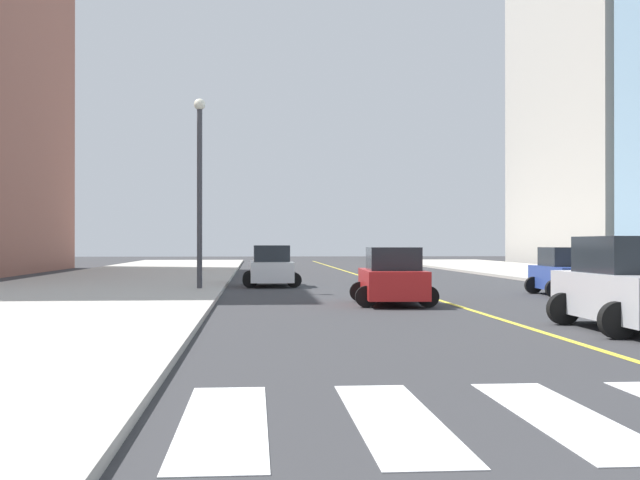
{
  "coord_description": "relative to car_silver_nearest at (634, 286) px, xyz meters",
  "views": [
    {
      "loc": [
        -5.97,
        -4.56,
        1.86
      ],
      "look_at": [
        -3.55,
        26.1,
        1.98
      ],
      "focal_mm": 45.97,
      "sensor_mm": 36.0,
      "label": 1
    }
  ],
  "objects": [
    {
      "name": "sidewalk_kerb_west",
      "position": [
        -14.27,
        7.73,
        -0.87
      ],
      "size": [
        10.0,
        120.0,
        0.15
      ],
      "primitive_type": "cube",
      "color": "#B2ADA3",
      "rests_on": "ground"
    },
    {
      "name": "lane_divider_paint",
      "position": [
        -2.07,
        27.73,
        -0.94
      ],
      "size": [
        0.16,
        80.0,
        0.01
      ],
      "primitive_type": "cube",
      "color": "yellow",
      "rests_on": "ground"
    },
    {
      "name": "car_silver_nearest",
      "position": [
        0.0,
        0.0,
        0.0
      ],
      "size": [
        2.81,
        4.5,
        2.01
      ],
      "rotation": [
        0.0,
        0.0,
        3.14
      ],
      "color": "#B7B7BC",
      "rests_on": "ground"
    },
    {
      "name": "car_red_second",
      "position": [
        -3.9,
        7.7,
        -0.13
      ],
      "size": [
        2.55,
        3.97,
        1.74
      ],
      "rotation": [
        0.0,
        0.0,
        -0.05
      ],
      "color": "red",
      "rests_on": "ground"
    },
    {
      "name": "car_blue_third",
      "position": [
        3.02,
        11.44,
        -0.14
      ],
      "size": [
        2.49,
        3.9,
        1.72
      ],
      "rotation": [
        0.0,
        0.0,
        3.1
      ],
      "color": "#2D479E",
      "rests_on": "ground"
    },
    {
      "name": "car_white_fourth",
      "position": [
        -7.36,
        18.5,
        -0.11
      ],
      "size": [
        2.5,
        3.98,
        1.77
      ],
      "rotation": [
        0.0,
        0.0,
        0.01
      ],
      "color": "silver",
      "rests_on": "ground"
    },
    {
      "name": "fire_hydrant",
      "position": [
        6.04,
        16.18,
        -0.36
      ],
      "size": [
        0.26,
        0.26,
        0.89
      ],
      "color": "red",
      "rests_on": "sidewalk_kerb_east"
    },
    {
      "name": "street_lamp",
      "position": [
        -10.16,
        14.47,
        3.48
      ],
      "size": [
        0.44,
        0.44,
        7.21
      ],
      "color": "#38383D",
      "rests_on": "sidewalk_kerb_west"
    }
  ]
}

